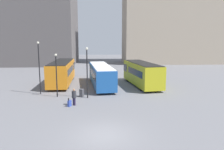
% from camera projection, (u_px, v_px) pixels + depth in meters
% --- Properties ---
extents(ground_plane, '(160.00, 160.00, 0.00)m').
position_uv_depth(ground_plane, '(104.00, 135.00, 14.36)').
color(ground_plane, slate).
extents(building_block_right, '(28.13, 10.75, 28.11)m').
position_uv_depth(building_block_right, '(177.00, 10.00, 57.93)').
color(building_block_right, tan).
rests_on(building_block_right, ground_plane).
extents(bus_0, '(2.85, 10.67, 3.20)m').
position_uv_depth(bus_0, '(62.00, 71.00, 31.09)').
color(bus_0, orange).
rests_on(bus_0, ground_plane).
extents(bus_1, '(3.62, 11.09, 2.81)m').
position_uv_depth(bus_1, '(101.00, 75.00, 29.64)').
color(bus_1, '#1E56A3').
rests_on(bus_1, ground_plane).
extents(bus_2, '(3.95, 9.85, 3.14)m').
position_uv_depth(bus_2, '(142.00, 73.00, 29.87)').
color(bus_2, gold).
rests_on(bus_2, ground_plane).
extents(traveler, '(0.55, 0.55, 1.63)m').
position_uv_depth(traveler, '(74.00, 95.00, 20.71)').
color(traveler, '#382D4C').
rests_on(traveler, ground_plane).
extents(suitcase, '(0.35, 0.46, 0.85)m').
position_uv_depth(suitcase, '(69.00, 103.00, 20.48)').
color(suitcase, '#334CB2').
rests_on(suitcase, ground_plane).
extents(lamp_post_0, '(0.28, 0.28, 5.42)m').
position_uv_depth(lamp_post_0, '(87.00, 68.00, 23.01)').
color(lamp_post_0, black).
rests_on(lamp_post_0, ground_plane).
extents(lamp_post_1, '(0.28, 0.28, 6.01)m').
position_uv_depth(lamp_post_1, '(39.00, 64.00, 24.76)').
color(lamp_post_1, black).
rests_on(lamp_post_1, ground_plane).
extents(lamp_post_2, '(0.28, 0.28, 4.73)m').
position_uv_depth(lamp_post_2, '(56.00, 71.00, 23.60)').
color(lamp_post_2, black).
rests_on(lamp_post_2, ground_plane).
extents(trash_bin, '(0.52, 0.52, 0.85)m').
position_uv_depth(trash_bin, '(82.00, 93.00, 23.98)').
color(trash_bin, '#47474C').
rests_on(trash_bin, ground_plane).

